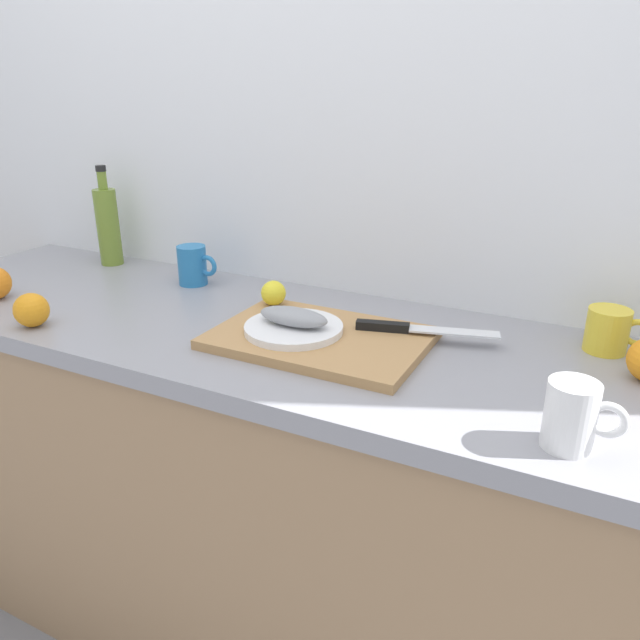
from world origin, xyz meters
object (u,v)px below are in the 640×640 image
object	(u,v)px
chef_knife	(408,328)
coffee_mug_0	(609,330)
white_plate	(294,328)
olive_oil_bottle	(108,225)
coffee_mug_1	(572,416)
cutting_board	(320,338)
lemon_0	(274,293)
coffee_mug_2	(193,265)
fish_fillet	(293,317)

from	to	relation	value
chef_knife	coffee_mug_0	distance (m)	0.39
white_plate	coffee_mug_0	distance (m)	0.63
white_plate	olive_oil_bottle	world-z (taller)	olive_oil_bottle
chef_knife	coffee_mug_1	xyz separation A→B (m)	(0.34, -0.27, 0.02)
cutting_board	coffee_mug_0	xyz separation A→B (m)	(0.53, 0.22, 0.03)
cutting_board	lemon_0	distance (m)	0.21
olive_oil_bottle	coffee_mug_0	bearing A→B (deg)	-1.13
olive_oil_bottle	coffee_mug_0	distance (m)	1.34
olive_oil_bottle	coffee_mug_2	size ratio (longest dim) A/B	2.47
cutting_board	white_plate	bearing A→B (deg)	-164.51
lemon_0	fish_fillet	bearing A→B (deg)	-45.40
coffee_mug_0	coffee_mug_2	bearing A→B (deg)	-178.76
coffee_mug_1	coffee_mug_2	size ratio (longest dim) A/B	0.99
chef_knife	coffee_mug_0	bearing A→B (deg)	4.84
lemon_0	olive_oil_bottle	xyz separation A→B (m)	(-0.64, 0.14, 0.07)
cutting_board	coffee_mug_0	distance (m)	0.57
coffee_mug_1	coffee_mug_0	bearing A→B (deg)	85.90
cutting_board	coffee_mug_1	distance (m)	0.53
olive_oil_bottle	chef_knife	bearing A→B (deg)	-9.23
white_plate	coffee_mug_0	xyz separation A→B (m)	(0.58, 0.24, 0.02)
fish_fillet	coffee_mug_1	distance (m)	0.57
coffee_mug_2	coffee_mug_0	bearing A→B (deg)	1.24
cutting_board	fish_fillet	world-z (taller)	fish_fillet
lemon_0	coffee_mug_1	world-z (taller)	coffee_mug_1
cutting_board	olive_oil_bottle	distance (m)	0.86
chef_knife	coffee_mug_1	size ratio (longest dim) A/B	2.53
fish_fillet	lemon_0	bearing A→B (deg)	134.60
white_plate	coffee_mug_2	bearing A→B (deg)	153.16
cutting_board	white_plate	world-z (taller)	white_plate
white_plate	cutting_board	bearing A→B (deg)	15.49
lemon_0	cutting_board	bearing A→B (deg)	-31.65
cutting_board	coffee_mug_1	size ratio (longest dim) A/B	3.77
cutting_board	chef_knife	world-z (taller)	chef_knife
lemon_0	olive_oil_bottle	size ratio (longest dim) A/B	0.20
coffee_mug_1	coffee_mug_2	bearing A→B (deg)	158.81
cutting_board	coffee_mug_1	world-z (taller)	coffee_mug_1
olive_oil_bottle	coffee_mug_2	distance (m)	0.35
coffee_mug_2	coffee_mug_1	bearing A→B (deg)	-21.19
cutting_board	fish_fillet	distance (m)	0.07
fish_fillet	lemon_0	world-z (taller)	lemon_0
chef_knife	lemon_0	xyz separation A→B (m)	(-0.33, 0.02, 0.02)
fish_fillet	chef_knife	world-z (taller)	fish_fillet
fish_fillet	lemon_0	xyz separation A→B (m)	(-0.12, 0.12, -0.00)
olive_oil_bottle	cutting_board	bearing A→B (deg)	-16.88
chef_knife	lemon_0	size ratio (longest dim) A/B	5.01
fish_fillet	lemon_0	distance (m)	0.17
white_plate	lemon_0	xyz separation A→B (m)	(-0.12, 0.12, 0.02)
chef_knife	coffee_mug_0	world-z (taller)	coffee_mug_0
coffee_mug_0	white_plate	bearing A→B (deg)	-157.91
white_plate	coffee_mug_2	distance (m)	0.47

